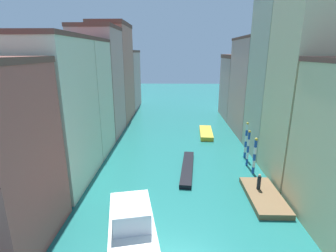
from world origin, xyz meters
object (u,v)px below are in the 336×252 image
object	(u,v)px
waterfront_dock	(264,196)
vaporetto_white	(132,224)
mooring_pole_0	(255,155)
mooring_pole_1	(248,148)
mooring_pole_2	(246,140)
motorboat_0	(206,133)
gondola_black	(187,168)
person_on_dock	(259,182)

from	to	relation	value
waterfront_dock	vaporetto_white	size ratio (longest dim) A/B	0.69
mooring_pole_0	vaporetto_white	xyz separation A→B (m)	(-12.38, -10.60, -1.29)
mooring_pole_1	mooring_pole_2	distance (m)	2.40
mooring_pole_1	motorboat_0	world-z (taller)	mooring_pole_1
mooring_pole_0	waterfront_dock	bearing A→B (deg)	-95.88
mooring_pole_2	vaporetto_white	world-z (taller)	mooring_pole_2
gondola_black	waterfront_dock	bearing A→B (deg)	-40.85
person_on_dock	vaporetto_white	distance (m)	13.13
waterfront_dock	vaporetto_white	world-z (taller)	vaporetto_white
motorboat_0	mooring_pole_0	bearing A→B (deg)	-75.39
mooring_pole_0	motorboat_0	distance (m)	14.86
person_on_dock	motorboat_0	distance (m)	18.91
vaporetto_white	gondola_black	world-z (taller)	vaporetto_white
person_on_dock	mooring_pole_1	size ratio (longest dim) A/B	0.35
motorboat_0	vaporetto_white	bearing A→B (deg)	-109.22
person_on_dock	motorboat_0	xyz separation A→B (m)	(-2.90, 18.66, -0.93)
mooring_pole_1	gondola_black	bearing A→B (deg)	-168.75
waterfront_dock	mooring_pole_1	xyz separation A→B (m)	(0.43, 7.55, 2.05)
mooring_pole_2	mooring_pole_1	bearing A→B (deg)	-99.01
person_on_dock	mooring_pole_0	xyz separation A→B (m)	(0.81, 4.40, 0.96)
vaporetto_white	mooring_pole_0	bearing A→B (deg)	40.57
motorboat_0	mooring_pole_2	bearing A→B (deg)	-67.68
vaporetto_white	gondola_black	xyz separation A→B (m)	(4.82, 11.35, -0.70)
gondola_black	mooring_pole_0	bearing A→B (deg)	-5.63
gondola_black	motorboat_0	distance (m)	14.05
person_on_dock	mooring_pole_0	world-z (taller)	mooring_pole_0
waterfront_dock	person_on_dock	world-z (taller)	person_on_dock
mooring_pole_2	gondola_black	distance (m)	9.00
person_on_dock	vaporetto_white	size ratio (longest dim) A/B	0.17
person_on_dock	gondola_black	distance (m)	8.55
person_on_dock	mooring_pole_2	xyz separation A→B (m)	(1.07, 8.99, 1.23)
mooring_pole_0	gondola_black	distance (m)	7.86
person_on_dock	gondola_black	size ratio (longest dim) A/B	0.17
waterfront_dock	person_on_dock	size ratio (longest dim) A/B	4.14
gondola_black	person_on_dock	bearing A→B (deg)	-37.33
person_on_dock	mooring_pole_0	size ratio (longest dim) A/B	0.37
mooring_pole_2	person_on_dock	bearing A→B (deg)	-96.77
gondola_black	motorboat_0	size ratio (longest dim) A/B	1.32
person_on_dock	gondola_black	bearing A→B (deg)	142.67
mooring_pole_0	gondola_black	world-z (taller)	mooring_pole_0
waterfront_dock	mooring_pole_1	distance (m)	7.83
waterfront_dock	mooring_pole_0	distance (m)	5.70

